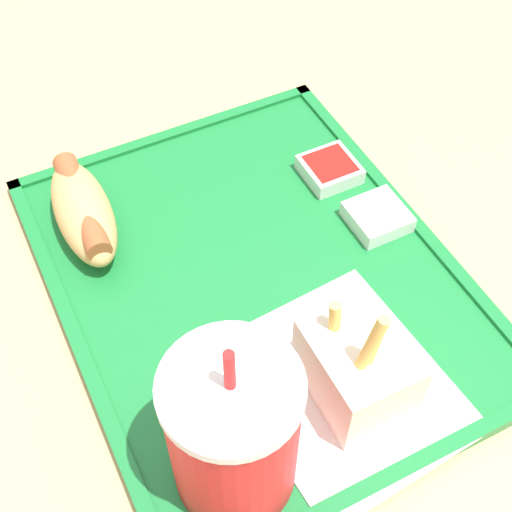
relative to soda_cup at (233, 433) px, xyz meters
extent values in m
cube|color=tan|center=(0.13, -0.13, -0.46)|extent=(1.19, 1.01, 0.77)
cube|color=#197233|center=(0.15, -0.09, -0.07)|extent=(0.42, 0.33, 0.01)
cube|color=#197233|center=(0.15, -0.25, -0.06)|extent=(0.42, 0.01, 0.00)
cube|color=#197233|center=(0.15, 0.07, -0.06)|extent=(0.42, 0.01, 0.00)
cube|color=#197233|center=(-0.05, -0.09, -0.06)|extent=(0.01, 0.33, 0.00)
cube|color=#197233|center=(0.36, -0.09, -0.06)|extent=(0.01, 0.33, 0.00)
cube|color=white|center=(0.02, -0.11, -0.07)|extent=(0.19, 0.16, 0.00)
cylinder|color=red|center=(0.00, 0.00, 0.00)|extent=(0.09, 0.09, 0.12)
cylinder|color=silver|center=(0.00, 0.00, 0.06)|extent=(0.09, 0.09, 0.01)
cylinder|color=red|center=(0.00, 0.00, 0.08)|extent=(0.01, 0.01, 0.03)
ellipsoid|color=tan|center=(0.27, 0.02, -0.04)|extent=(0.13, 0.06, 0.05)
cylinder|color=#9E512D|center=(0.27, 0.02, -0.03)|extent=(0.12, 0.03, 0.02)
cube|color=silver|center=(0.02, -0.11, -0.03)|extent=(0.08, 0.07, 0.07)
cylinder|color=#EACC60|center=(0.04, -0.10, -0.01)|extent=(0.02, 0.01, 0.06)
cylinder|color=#EACC60|center=(0.01, -0.10, 0.01)|extent=(0.01, 0.03, 0.09)
cylinder|color=#EACC60|center=(0.01, -0.11, 0.00)|extent=(0.02, 0.02, 0.07)
cube|color=silver|center=(0.16, -0.22, -0.06)|extent=(0.05, 0.05, 0.02)
cube|color=white|center=(0.16, -0.22, -0.05)|extent=(0.04, 0.04, 0.00)
cube|color=silver|center=(0.23, -0.21, -0.06)|extent=(0.05, 0.05, 0.02)
cube|color=#B21914|center=(0.23, -0.21, -0.05)|extent=(0.04, 0.04, 0.00)
camera|label=1|loc=(-0.18, 0.08, 0.44)|focal=50.00mm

